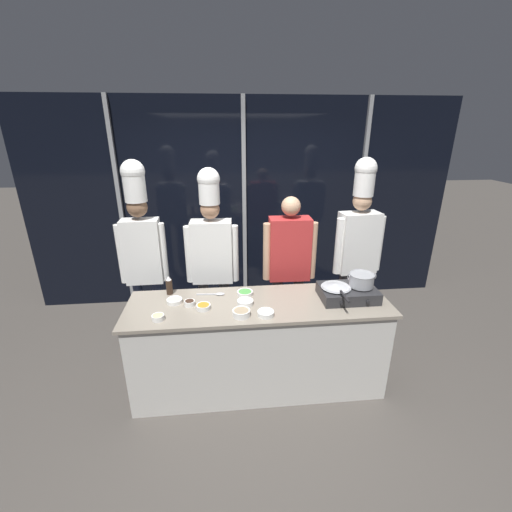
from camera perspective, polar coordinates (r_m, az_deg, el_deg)
The scene contains 20 objects.
ground_plane at distance 3.57m, azimuth 0.43°, elevation -20.33°, with size 24.00×24.00×0.00m, color #47423D.
window_wall_back at distance 4.61m, azimuth -2.01°, elevation 8.43°, with size 5.59×0.09×2.70m.
demo_counter at distance 3.29m, azimuth 0.45°, elevation -14.54°, with size 2.33×0.69×0.88m.
portable_stove at distance 3.22m, azimuth 15.03°, elevation -5.91°, with size 0.50×0.37×0.12m.
frying_pan at distance 3.14m, azimuth 13.23°, elevation -4.85°, with size 0.27×0.46×0.04m.
stock_pot at distance 3.21m, azimuth 17.17°, elevation -3.78°, with size 0.25×0.22×0.12m.
squeeze_bottle_soy at distance 3.27m, azimuth -14.27°, elevation -4.78°, with size 0.06×0.06×0.18m.
prep_bowl_mushrooms at distance 2.85m, azimuth -2.46°, elevation -9.39°, with size 0.15×0.15×0.06m.
prep_bowl_ginger at distance 2.91m, azimuth -16.01°, elevation -9.75°, with size 0.10×0.10×0.05m.
prep_bowl_bean_sprouts at distance 3.02m, azimuth -1.81°, elevation -7.66°, with size 0.14×0.14×0.04m.
prep_bowl_carrots at distance 2.99m, azimuth -8.76°, elevation -8.30°, with size 0.12×0.12×0.04m.
prep_bowl_garlic at distance 2.86m, azimuth 1.63°, elevation -9.46°, with size 0.14×0.14×0.04m.
prep_bowl_soy_glaze at distance 3.06m, azimuth -11.01°, elevation -7.65°, with size 0.09×0.09×0.05m.
prep_bowl_chicken at distance 3.13m, azimuth -13.43°, elevation -7.22°, with size 0.14×0.14×0.04m.
prep_bowl_scallions at distance 3.19m, azimuth -1.84°, elevation -6.11°, with size 0.15×0.15×0.04m.
serving_spoon_slotted at distance 3.21m, azimuth -6.63°, elevation -6.31°, with size 0.26×0.06×0.02m.
chef_head at distance 3.62m, azimuth -18.52°, elevation 2.06°, with size 0.48×0.22×2.06m.
chef_sous at distance 3.55m, azimuth -7.36°, elevation 1.17°, with size 0.55×0.23×1.98m.
person_guest at distance 3.63m, azimuth 5.53°, elevation -0.55°, with size 0.56×0.23×1.70m.
chef_line at distance 3.86m, azimuth 16.65°, elevation 2.75°, with size 0.55×0.26×2.06m.
Camera 1 is at (-0.30, -2.66, 2.36)m, focal length 24.00 mm.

